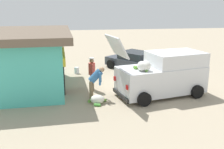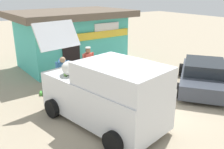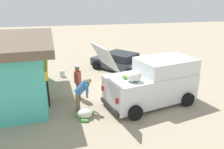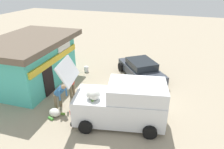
# 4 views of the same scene
# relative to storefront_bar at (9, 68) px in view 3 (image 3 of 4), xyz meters

# --- Properties ---
(ground_plane) EXTENTS (60.00, 60.00, 0.00)m
(ground_plane) POSITION_rel_storefront_bar_xyz_m (-0.11, -6.11, -1.55)
(ground_plane) COLOR tan
(storefront_bar) EXTENTS (6.34, 4.48, 2.97)m
(storefront_bar) POSITION_rel_storefront_bar_xyz_m (0.00, 0.00, 0.00)
(storefront_bar) COLOR #4CC6B7
(storefront_bar) RESTS_ON ground_plane
(delivery_van) EXTENTS (2.85, 4.85, 2.96)m
(delivery_van) POSITION_rel_storefront_bar_xyz_m (-1.91, -6.43, -0.54)
(delivery_van) COLOR silver
(delivery_van) RESTS_ON ground_plane
(parked_sedan) EXTENTS (4.27, 3.88, 1.19)m
(parked_sedan) POSITION_rel_storefront_bar_xyz_m (3.09, -6.28, -0.99)
(parked_sedan) COLOR #383D47
(parked_sedan) RESTS_ON ground_plane
(vendor_standing) EXTENTS (0.57, 0.36, 1.67)m
(vendor_standing) POSITION_rel_storefront_bar_xyz_m (-0.70, -3.09, -0.60)
(vendor_standing) COLOR #726047
(vendor_standing) RESTS_ON ground_plane
(customer_bending) EXTENTS (0.59, 0.76, 1.52)m
(customer_bending) POSITION_rel_storefront_bar_xyz_m (-1.98, -3.15, -0.63)
(customer_bending) COLOR #726047
(customer_bending) RESTS_ON ground_plane
(unloaded_banana_pile) EXTENTS (0.87, 0.85, 0.40)m
(unloaded_banana_pile) POSITION_rel_storefront_bar_xyz_m (-2.60, -3.17, -1.37)
(unloaded_banana_pile) COLOR silver
(unloaded_banana_pile) RESTS_ON ground_plane
(paint_bucket) EXTENTS (0.30, 0.30, 0.40)m
(paint_bucket) POSITION_rel_storefront_bar_xyz_m (2.63, -2.37, -1.35)
(paint_bucket) COLOR silver
(paint_bucket) RESTS_ON ground_plane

